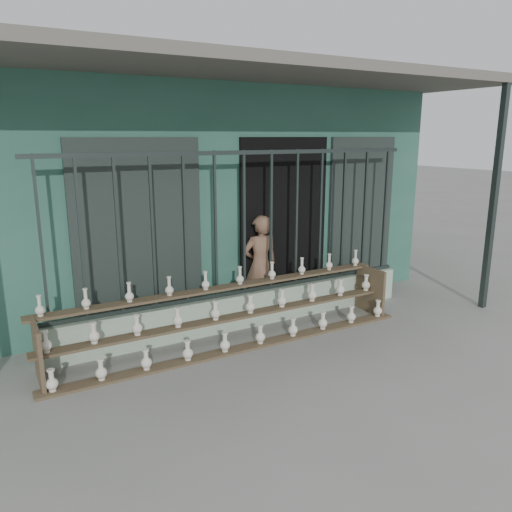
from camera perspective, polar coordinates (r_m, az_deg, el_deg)
ground at (r=5.57m, az=5.20°, el=-12.19°), size 60.00×60.00×0.00m
workshop_building at (r=8.85m, az=-10.46°, el=8.20°), size 7.40×6.60×3.21m
parapet_wall at (r=6.50m, az=-1.31°, el=-6.11°), size 5.00×0.20×0.45m
security_fence at (r=6.22m, az=-1.37°, el=3.69°), size 5.00×0.04×1.80m
shelf_rack at (r=5.95m, az=-2.59°, el=-6.67°), size 4.50×0.68×0.85m
elderly_woman at (r=6.82m, az=0.49°, el=-1.07°), size 0.53×0.37×1.38m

